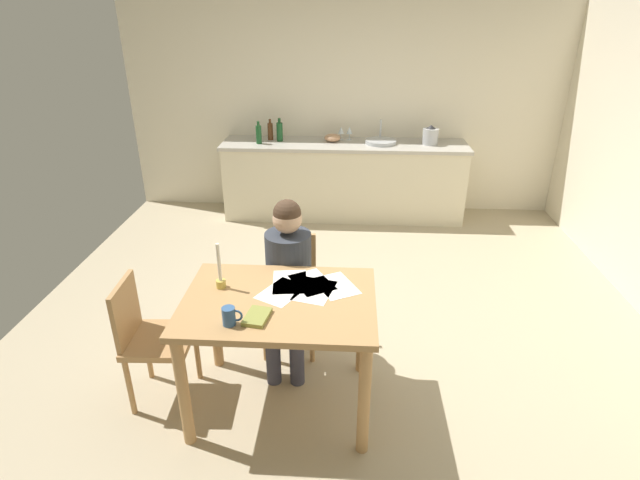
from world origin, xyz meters
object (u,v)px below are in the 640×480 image
book_magazine (257,317)px  mixing_bowl (332,138)px  wine_glass_near_sink (349,131)px  chair_side_empty (150,336)px  sink_unit (381,141)px  coffee_mug (230,316)px  candlestick (220,275)px  dining_table (280,318)px  person_seated (288,273)px  bottle_wine_red (280,131)px  chair_at_table (291,288)px  bottle_vinegar (270,131)px  stovetop_kettle (430,136)px  wine_glass_by_kettle (341,131)px  bottle_oil (259,134)px

book_magazine → mixing_bowl: (0.28, 3.51, 0.14)m
mixing_bowl → wine_glass_near_sink: wine_glass_near_sink is taller
chair_side_empty → sink_unit: bearing=63.9°
coffee_mug → candlestick: size_ratio=0.38×
dining_table → person_seated: size_ratio=0.96×
coffee_mug → bottle_wine_red: 3.56m
person_seated → mixing_bowl: bearing=86.0°
chair_at_table → candlestick: candlestick is taller
bottle_vinegar → stovetop_kettle: bottle_vinegar is taller
candlestick → bottle_wine_red: (-0.06, 3.17, 0.14)m
coffee_mug → wine_glass_by_kettle: 3.70m
wine_glass_by_kettle → dining_table: bearing=-94.7°
chair_at_table → person_seated: (0.00, -0.15, 0.20)m
dining_table → wine_glass_by_kettle: (0.28, 3.39, 0.35)m
person_seated → bottle_oil: bearing=103.7°
book_magazine → bottle_vinegar: 3.58m
sink_unit → bottle_vinegar: bottle_vinegar is taller
chair_at_table → wine_glass_by_kettle: bearing=83.9°
candlestick → stovetop_kettle: size_ratio=1.35×
chair_side_empty → bottle_wine_red: 3.33m
candlestick → mixing_bowl: bearing=80.1°
mixing_bowl → wine_glass_by_kettle: (0.10, 0.09, 0.07)m
wine_glass_near_sink → bottle_wine_red: bearing=-172.4°
bottle_wine_red → stovetop_kettle: 1.74m
chair_at_table → candlestick: size_ratio=2.88×
chair_side_empty → coffee_mug: size_ratio=7.53×
person_seated → stovetop_kettle: bearing=64.3°
chair_side_empty → mixing_bowl: size_ratio=4.44×
wine_glass_by_kettle → sink_unit: bearing=-17.4°
chair_side_empty → wine_glass_by_kettle: wine_glass_by_kettle is taller
bottle_vinegar → bottle_wine_red: (0.12, -0.05, 0.01)m
dining_table → wine_glass_near_sink: bearing=83.6°
wine_glass_near_sink → bottle_oil: bearing=-167.0°
person_seated → chair_side_empty: 0.98m
wine_glass_near_sink → book_magazine: bearing=-97.5°
book_magazine → bottle_wine_red: (-0.34, 3.49, 0.21)m
mixing_bowl → stovetop_kettle: bearing=-3.1°
bottle_oil → mixing_bowl: 0.86m
bottle_wine_red → stovetop_kettle: bottle_wine_red is taller
chair_side_empty → bottle_oil: bottle_oil is taller
chair_side_empty → book_magazine: bearing=-17.0°
bottle_vinegar → wine_glass_by_kettle: (0.83, 0.06, 0.01)m
sink_unit → bottle_vinegar: bearing=176.0°
chair_at_table → wine_glass_by_kettle: (0.29, 2.73, 0.53)m
mixing_bowl → chair_at_table: bearing=-94.3°
person_seated → book_magazine: size_ratio=6.53×
mixing_bowl → wine_glass_by_kettle: 0.15m
person_seated → wine_glass_by_kettle: (0.29, 2.88, 0.33)m
book_magazine → wine_glass_near_sink: wine_glass_near_sink is taller
dining_table → person_seated: 0.51m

